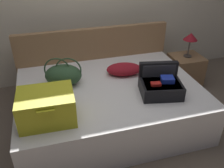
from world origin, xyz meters
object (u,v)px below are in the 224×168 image
Objects in this scene: duffel_bag at (63,75)px; nightstand at (185,71)px; bed at (109,104)px; table_lamp at (191,38)px; hard_case_medium at (161,85)px; pillow_near_headboard at (124,69)px; hard_case_large at (47,106)px.

nightstand is (1.80, 0.31, -0.38)m from duffel_bag.
duffel_bag is 1.87m from nightstand.
table_lamp is at bearing 20.99° from bed.
duffel_bag is 0.98× the size of nightstand.
hard_case_medium is at bearing -25.78° from duffel_bag.
bed is at bearing -21.56° from duffel_bag.
pillow_near_headboard is at bearing 126.71° from hard_case_medium.
hard_case_large is 2.25m from nightstand.
nightstand is at bearing 0.00° from table_lamp.
nightstand is at bearing 14.30° from pillow_near_headboard.
nightstand is 0.53m from table_lamp.
hard_case_large is 1.08× the size of duffel_bag.
duffel_bag is (-0.49, 0.19, 0.37)m from bed.
bed is 0.65m from duffel_bag.
hard_case_medium is 1.18m from nightstand.
table_lamp is at bearing 14.30° from pillow_near_headboard.
table_lamp reaches higher than hard_case_medium.
bed is 5.84× the size of table_lamp.
bed is 1.40m from nightstand.
nightstand is at bearing 26.13° from hard_case_large.
hard_case_large reaches higher than nightstand.
hard_case_medium is at bearing -29.65° from bed.
hard_case_medium is 1.13× the size of pillow_near_headboard.
table_lamp is (2.02, 0.90, 0.13)m from hard_case_large.
hard_case_large is at bearing -162.99° from hard_case_medium.
pillow_near_headboard is at bearing 3.08° from duffel_bag.
table_lamp is at bearing 55.47° from hard_case_medium.
duffel_bag is at bearing 158.44° from bed.
bed is 4.24× the size of nightstand.
hard_case_medium is (1.20, 0.12, -0.05)m from hard_case_large.
duffel_bag is (-0.99, 0.48, 0.03)m from hard_case_medium.
nightstand is at bearing 55.47° from hard_case_medium.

